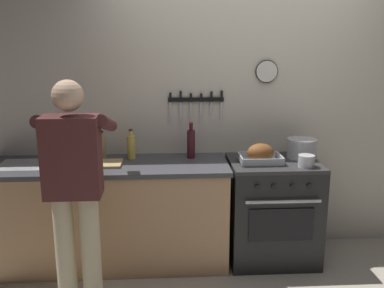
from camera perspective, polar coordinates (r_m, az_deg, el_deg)
wall_back at (r=3.97m, az=6.74°, el=4.69°), size 6.00×0.13×2.60m
counter_block at (r=3.83m, az=-11.02°, el=-8.96°), size 2.03×0.65×0.90m
stove at (r=3.90m, az=10.54°, el=-8.60°), size 0.76×0.67×0.90m
person_cook at (r=3.09m, az=-15.34°, el=-4.90°), size 0.51×0.63×1.66m
roasting_pan at (r=3.67m, az=9.06°, el=-1.37°), size 0.35×0.26×0.17m
stock_pot at (r=3.89m, az=14.36°, el=-0.56°), size 0.26×0.26×0.17m
saucepan at (r=3.63m, az=14.91°, el=-2.20°), size 0.13×0.13×0.10m
cutting_board at (r=3.65m, az=-12.11°, el=-2.58°), size 0.36×0.24×0.02m
bottle_wine_red at (r=3.76m, az=-0.13°, el=0.11°), size 0.07×0.07×0.31m
bottle_cooking_oil at (r=3.77m, az=-8.06°, el=-0.33°), size 0.07×0.07×0.26m
bottle_vinegar at (r=3.84m, az=-11.81°, el=-0.35°), size 0.06×0.06×0.24m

